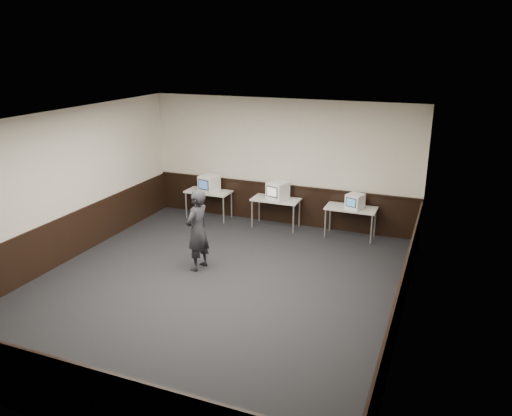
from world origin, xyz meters
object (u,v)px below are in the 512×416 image
(desk_left, at_px, (208,193))
(emac_center, at_px, (278,191))
(emac_left, at_px, (209,184))
(person, at_px, (197,230))
(desk_center, at_px, (276,201))
(emac_right, at_px, (355,201))
(desk_right, at_px, (351,210))

(desk_left, distance_m, emac_center, 1.97)
(emac_left, height_order, person, person)
(desk_center, height_order, emac_right, emac_right)
(emac_left, xyz_separation_m, emac_right, (3.84, 0.00, -0.04))
(desk_right, distance_m, emac_center, 1.88)
(desk_right, bearing_deg, emac_right, -28.16)
(person, bearing_deg, emac_left, -147.93)
(emac_left, distance_m, emac_center, 1.90)
(emac_center, bearing_deg, emac_right, 17.23)
(desk_center, relative_size, person, 0.71)
(desk_center, height_order, emac_left, emac_left)
(desk_right, bearing_deg, person, -131.06)
(desk_left, distance_m, person, 3.19)
(emac_left, relative_size, emac_center, 0.93)
(desk_left, distance_m, emac_right, 3.90)
(desk_right, xyz_separation_m, emac_center, (-1.85, -0.01, 0.29))
(desk_left, xyz_separation_m, emac_right, (3.89, -0.05, 0.25))
(desk_center, xyz_separation_m, emac_right, (1.99, -0.05, 0.25))
(desk_center, height_order, emac_center, emac_center)
(desk_left, xyz_separation_m, desk_center, (1.90, 0.00, 0.00))
(emac_center, bearing_deg, person, -85.19)
(emac_center, distance_m, person, 3.01)
(desk_left, relative_size, emac_left, 2.24)
(emac_center, height_order, person, person)
(desk_right, bearing_deg, desk_center, 180.00)
(emac_right, bearing_deg, desk_left, -162.10)
(desk_right, bearing_deg, desk_left, 180.00)
(desk_right, relative_size, person, 0.71)
(person, bearing_deg, emac_center, 176.04)
(desk_left, xyz_separation_m, desk_right, (3.80, 0.00, 0.00))
(emac_left, height_order, emac_right, emac_left)
(desk_left, height_order, emac_left, emac_left)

